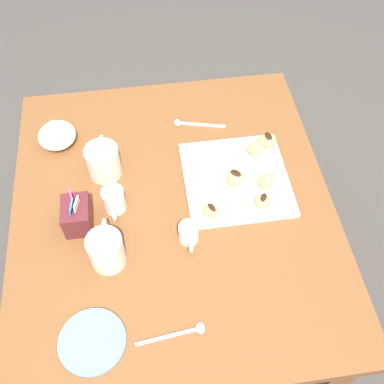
{
  "coord_description": "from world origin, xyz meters",
  "views": [
    {
      "loc": [
        -0.68,
        0.04,
        1.73
      ],
      "look_at": [
        0.02,
        -0.06,
        0.74
      ],
      "focal_mm": 42.12,
      "sensor_mm": 36.0,
      "label": 1
    }
  ],
  "objects_px": {
    "sugar_caddy": "(77,215)",
    "beignet_2": "(263,201)",
    "pastry_plate_square": "(236,179)",
    "cream_pitcher_white": "(114,200)",
    "dining_table": "(174,229)",
    "ice_cream_bowl": "(57,134)",
    "saucer_sky_left": "(92,341)",
    "beignet_3": "(256,149)",
    "chocolate_sauce_pitcher": "(189,233)",
    "beignet_1": "(212,211)",
    "coffee_mug_cream_right": "(103,160)",
    "beignet_4": "(268,141)",
    "beignet_0": "(267,181)",
    "beignet_5": "(235,178)",
    "coffee_mug_cream_left": "(106,249)"
  },
  "relations": [
    {
      "from": "sugar_caddy",
      "to": "beignet_4",
      "type": "relative_size",
      "value": 2.0
    },
    {
      "from": "sugar_caddy",
      "to": "beignet_1",
      "type": "bearing_deg",
      "value": -94.91
    },
    {
      "from": "chocolate_sauce_pitcher",
      "to": "beignet_1",
      "type": "height_order",
      "value": "chocolate_sauce_pitcher"
    },
    {
      "from": "dining_table",
      "to": "saucer_sky_left",
      "type": "height_order",
      "value": "saucer_sky_left"
    },
    {
      "from": "coffee_mug_cream_left",
      "to": "beignet_4",
      "type": "xyz_separation_m",
      "value": [
        0.3,
        -0.47,
        -0.02
      ]
    },
    {
      "from": "coffee_mug_cream_right",
      "to": "beignet_4",
      "type": "distance_m",
      "value": 0.48
    },
    {
      "from": "beignet_0",
      "to": "beignet_4",
      "type": "xyz_separation_m",
      "value": [
        0.14,
        -0.04,
        -0.0
      ]
    },
    {
      "from": "saucer_sky_left",
      "to": "beignet_4",
      "type": "bearing_deg",
      "value": -45.86
    },
    {
      "from": "coffee_mug_cream_left",
      "to": "beignet_1",
      "type": "distance_m",
      "value": 0.29
    },
    {
      "from": "beignet_5",
      "to": "ice_cream_bowl",
      "type": "bearing_deg",
      "value": 64.8
    },
    {
      "from": "dining_table",
      "to": "beignet_3",
      "type": "distance_m",
      "value": 0.33
    },
    {
      "from": "beignet_3",
      "to": "chocolate_sauce_pitcher",
      "type": "bearing_deg",
      "value": 136.99
    },
    {
      "from": "beignet_0",
      "to": "beignet_5",
      "type": "bearing_deg",
      "value": 75.1
    },
    {
      "from": "cream_pitcher_white",
      "to": "beignet_5",
      "type": "relative_size",
      "value": 1.91
    },
    {
      "from": "dining_table",
      "to": "cream_pitcher_white",
      "type": "distance_m",
      "value": 0.23
    },
    {
      "from": "saucer_sky_left",
      "to": "beignet_1",
      "type": "relative_size",
      "value": 3.63
    },
    {
      "from": "coffee_mug_cream_left",
      "to": "sugar_caddy",
      "type": "bearing_deg",
      "value": 32.05
    },
    {
      "from": "chocolate_sauce_pitcher",
      "to": "beignet_0",
      "type": "height_order",
      "value": "chocolate_sauce_pitcher"
    },
    {
      "from": "dining_table",
      "to": "beignet_0",
      "type": "xyz_separation_m",
      "value": [
        0.02,
        -0.26,
        0.16
      ]
    },
    {
      "from": "coffee_mug_cream_left",
      "to": "saucer_sky_left",
      "type": "distance_m",
      "value": 0.21
    },
    {
      "from": "dining_table",
      "to": "cream_pitcher_white",
      "type": "relative_size",
      "value": 9.34
    },
    {
      "from": "pastry_plate_square",
      "to": "beignet_0",
      "type": "bearing_deg",
      "value": -115.61
    },
    {
      "from": "chocolate_sauce_pitcher",
      "to": "beignet_2",
      "type": "xyz_separation_m",
      "value": [
        0.07,
        -0.21,
        0.0
      ]
    },
    {
      "from": "sugar_caddy",
      "to": "beignet_2",
      "type": "height_order",
      "value": "sugar_caddy"
    },
    {
      "from": "beignet_1",
      "to": "beignet_3",
      "type": "distance_m",
      "value": 0.25
    },
    {
      "from": "ice_cream_bowl",
      "to": "beignet_4",
      "type": "relative_size",
      "value": 2.09
    },
    {
      "from": "beignet_5",
      "to": "cream_pitcher_white",
      "type": "bearing_deg",
      "value": 95.09
    },
    {
      "from": "coffee_mug_cream_right",
      "to": "dining_table",
      "type": "bearing_deg",
      "value": -129.01
    },
    {
      "from": "beignet_5",
      "to": "saucer_sky_left",
      "type": "bearing_deg",
      "value": 133.86
    },
    {
      "from": "cream_pitcher_white",
      "to": "beignet_0",
      "type": "xyz_separation_m",
      "value": [
        0.01,
        -0.42,
        -0.0
      ]
    },
    {
      "from": "pastry_plate_square",
      "to": "cream_pitcher_white",
      "type": "xyz_separation_m",
      "value": [
        -0.04,
        0.34,
        0.03
      ]
    },
    {
      "from": "coffee_mug_cream_right",
      "to": "coffee_mug_cream_left",
      "type": "bearing_deg",
      "value": 180.0
    },
    {
      "from": "dining_table",
      "to": "ice_cream_bowl",
      "type": "xyz_separation_m",
      "value": [
        0.27,
        0.31,
        0.16
      ]
    },
    {
      "from": "pastry_plate_square",
      "to": "coffee_mug_cream_right",
      "type": "bearing_deg",
      "value": 76.86
    },
    {
      "from": "beignet_3",
      "to": "cream_pitcher_white",
      "type": "bearing_deg",
      "value": 106.75
    },
    {
      "from": "sugar_caddy",
      "to": "saucer_sky_left",
      "type": "distance_m",
      "value": 0.32
    },
    {
      "from": "ice_cream_bowl",
      "to": "chocolate_sauce_pitcher",
      "type": "height_order",
      "value": "ice_cream_bowl"
    },
    {
      "from": "cream_pitcher_white",
      "to": "beignet_4",
      "type": "relative_size",
      "value": 1.98
    },
    {
      "from": "cream_pitcher_white",
      "to": "beignet_1",
      "type": "relative_size",
      "value": 2.5
    },
    {
      "from": "saucer_sky_left",
      "to": "coffee_mug_cream_right",
      "type": "bearing_deg",
      "value": -5.27
    },
    {
      "from": "dining_table",
      "to": "cream_pitcher_white",
      "type": "height_order",
      "value": "cream_pitcher_white"
    },
    {
      "from": "dining_table",
      "to": "sugar_caddy",
      "type": "bearing_deg",
      "value": 95.12
    },
    {
      "from": "beignet_0",
      "to": "beignet_3",
      "type": "relative_size",
      "value": 1.06
    },
    {
      "from": "saucer_sky_left",
      "to": "beignet_3",
      "type": "height_order",
      "value": "beignet_3"
    },
    {
      "from": "pastry_plate_square",
      "to": "coffee_mug_cream_right",
      "type": "xyz_separation_m",
      "value": [
        0.08,
        0.36,
        0.04
      ]
    },
    {
      "from": "ice_cream_bowl",
      "to": "dining_table",
      "type": "bearing_deg",
      "value": -131.35
    },
    {
      "from": "coffee_mug_cream_left",
      "to": "ice_cream_bowl",
      "type": "relative_size",
      "value": 1.37
    },
    {
      "from": "beignet_3",
      "to": "ice_cream_bowl",
      "type": "bearing_deg",
      "value": 76.57
    },
    {
      "from": "coffee_mug_cream_left",
      "to": "beignet_3",
      "type": "distance_m",
      "value": 0.52
    },
    {
      "from": "pastry_plate_square",
      "to": "cream_pitcher_white",
      "type": "height_order",
      "value": "cream_pitcher_white"
    }
  ]
}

